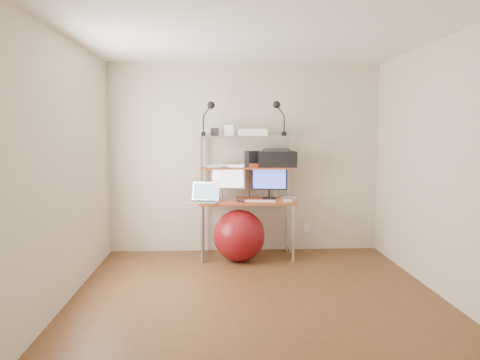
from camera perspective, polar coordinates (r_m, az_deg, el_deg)
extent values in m
plane|color=brown|center=(4.73, 2.01, -13.92)|extent=(3.60, 3.60, 0.00)
plane|color=white|center=(4.54, 2.13, 17.31)|extent=(3.60, 3.60, 0.00)
plane|color=beige|center=(6.25, 0.59, 2.67)|extent=(3.60, 0.00, 3.60)
plane|color=beige|center=(2.68, 5.53, -1.68)|extent=(3.60, 0.00, 3.60)
plane|color=beige|center=(4.66, -20.57, 1.19)|extent=(0.00, 3.60, 3.60)
plane|color=beige|center=(4.96, 23.27, 1.35)|extent=(0.00, 3.60, 3.60)
cube|color=#B84B23|center=(5.95, 0.80, -2.58)|extent=(1.20, 0.60, 0.03)
cylinder|color=#ABAAAF|center=(5.75, -4.64, -6.65)|extent=(0.04, 0.04, 0.71)
cylinder|color=#ABAAAF|center=(6.26, -4.51, -5.62)|extent=(0.04, 0.04, 0.71)
cylinder|color=#ABAAAF|center=(5.83, 6.51, -6.50)|extent=(0.04, 0.04, 0.71)
cylinder|color=#ABAAAF|center=(6.33, 5.73, -5.50)|extent=(0.04, 0.04, 0.71)
cube|color=#ABAAAF|center=(6.15, -4.67, 1.66)|extent=(0.03, 0.04, 0.84)
cube|color=#ABAAAF|center=(6.22, 5.89, 1.70)|extent=(0.03, 0.04, 0.84)
cube|color=#B84B23|center=(6.03, 0.72, 1.50)|extent=(1.18, 0.34, 0.02)
cube|color=#ABAAAF|center=(6.01, 0.73, 5.31)|extent=(1.18, 0.34, 0.02)
cube|color=white|center=(6.47, 8.16, -5.77)|extent=(0.08, 0.01, 0.12)
cube|color=#A7A7AB|center=(6.02, -1.47, -2.26)|extent=(0.20, 0.16, 0.01)
cylinder|color=#A7A7AB|center=(6.03, -1.48, -1.64)|extent=(0.03, 0.03, 0.11)
cube|color=#A7A7AB|center=(6.01, -1.49, 0.45)|extent=(0.44, 0.05, 0.33)
plane|color=white|center=(5.99, -1.48, 0.44)|extent=(0.40, 0.01, 0.40)
cube|color=black|center=(6.05, 3.58, -2.24)|extent=(0.19, 0.15, 0.01)
cylinder|color=black|center=(6.06, 3.56, -1.66)|extent=(0.03, 0.03, 0.10)
cube|color=black|center=(6.03, 3.58, 0.15)|extent=(0.47, 0.10, 0.28)
plane|color=#465EEE|center=(6.02, 3.60, 0.13)|extent=(0.42, 0.06, 0.42)
cube|color=silver|center=(5.75, -4.45, -2.66)|extent=(0.40, 0.33, 0.02)
cube|color=#2C2C2F|center=(5.74, -4.46, -2.56)|extent=(0.32, 0.23, 0.00)
cube|color=silver|center=(5.84, -4.09, -1.33)|extent=(0.35, 0.17, 0.23)
plane|color=#70A3BB|center=(5.84, -4.09, -1.33)|extent=(0.33, 0.17, 0.30)
cube|color=white|center=(5.83, 2.47, -2.55)|extent=(0.39, 0.16, 0.01)
cube|color=white|center=(5.83, 5.89, -2.52)|extent=(0.10, 0.07, 0.02)
cube|color=silver|center=(6.10, 5.81, -2.07)|extent=(0.21, 0.21, 0.04)
cube|color=black|center=(5.79, 0.06, -2.61)|extent=(0.10, 0.14, 0.01)
cube|color=black|center=(6.06, 4.49, 2.56)|extent=(0.50, 0.35, 0.20)
cube|color=#2C2C2F|center=(6.05, 4.50, 3.65)|extent=(0.34, 0.26, 0.03)
cube|color=black|center=(6.01, 1.43, 2.59)|extent=(0.18, 0.18, 0.21)
cube|color=#B0401C|center=(5.97, 1.94, 1.80)|extent=(0.20, 0.15, 0.05)
cube|color=white|center=(6.01, 1.72, 5.81)|extent=(0.42, 0.32, 0.08)
cube|color=#A7A7AB|center=(6.01, 1.72, 6.29)|extent=(0.35, 0.25, 0.01)
cube|color=white|center=(6.00, -1.24, 6.06)|extent=(0.14, 0.13, 0.14)
cube|color=#2C2C2F|center=(6.03, -3.09, 5.89)|extent=(0.10, 0.10, 0.10)
cube|color=black|center=(5.91, -4.47, 5.64)|extent=(0.05, 0.06, 0.05)
cylinder|color=black|center=(5.91, -4.48, 6.82)|extent=(0.02, 0.02, 0.19)
sphere|color=black|center=(5.91, -3.55, 9.10)|extent=(0.10, 0.10, 0.10)
cube|color=black|center=(6.01, 5.40, 5.65)|extent=(0.05, 0.06, 0.05)
cylinder|color=black|center=(6.01, 5.41, 6.83)|extent=(0.02, 0.02, 0.19)
sphere|color=black|center=(5.99, 4.49, 9.13)|extent=(0.10, 0.10, 0.10)
sphere|color=maroon|center=(5.83, -0.12, -6.80)|extent=(0.64, 0.64, 0.64)
cube|color=white|center=(6.04, -3.24, 1.62)|extent=(0.28, 0.33, 0.00)
cube|color=white|center=(5.97, -2.70, 1.62)|extent=(0.31, 0.34, 0.00)
cube|color=white|center=(6.05, -3.45, 1.73)|extent=(0.24, 0.30, 0.00)
cube|color=white|center=(6.00, -2.10, 1.74)|extent=(0.26, 0.31, 0.00)
cube|color=white|center=(6.01, -2.88, 1.80)|extent=(0.31, 0.34, 0.00)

